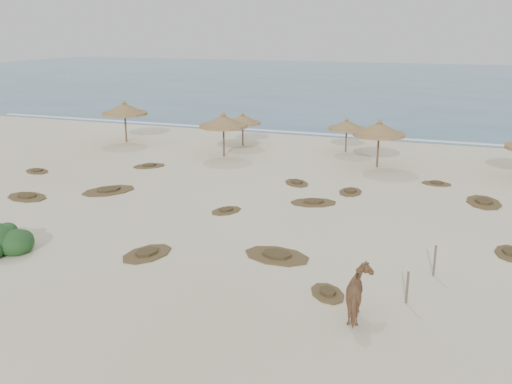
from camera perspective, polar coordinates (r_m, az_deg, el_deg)
ground at (r=22.12m, az=-2.17°, el=-6.15°), size 160.00×160.00×0.00m
ocean at (r=94.62m, az=15.50°, el=10.52°), size 200.00×100.00×0.01m
foam_line at (r=46.36m, az=10.08°, el=5.50°), size 70.00×0.60×0.01m
palapa_0 at (r=44.13m, az=-13.01°, el=8.04°), size 3.91×3.91×3.18m
palapa_1 at (r=38.19m, az=-3.28°, el=7.03°), size 3.85×3.85×3.02m
palapa_2 at (r=41.77m, az=-1.34°, el=7.25°), size 3.48×3.48×2.47m
palapa_3 at (r=40.02m, az=9.06°, el=6.60°), size 3.00×3.00×2.42m
palapa_4 at (r=35.88m, az=12.22°, el=6.11°), size 4.17×4.17×3.03m
horse at (r=17.43m, az=10.34°, el=-10.07°), size 1.13×1.93×1.54m
fence_post_near at (r=18.74m, az=14.89°, el=-9.21°), size 0.09×0.09×1.07m
fence_post_far at (r=20.95m, az=17.44°, el=-6.57°), size 0.09×0.09×1.13m
scrub_0 at (r=31.42m, az=-21.93°, el=-0.43°), size 2.68×2.06×0.16m
scrub_1 at (r=31.25m, az=-14.53°, el=0.16°), size 3.15×3.42×0.16m
scrub_2 at (r=27.00m, az=-3.00°, el=-1.85°), size 1.65×1.94×0.16m
scrub_3 at (r=28.36m, az=5.77°, el=-1.02°), size 2.67×2.22×0.16m
scrub_4 at (r=24.09m, az=24.11°, el=-5.58°), size 1.19×1.81×0.16m
scrub_5 at (r=30.42m, az=21.81°, el=-0.94°), size 2.07×2.78×0.16m
scrub_6 at (r=36.29m, az=-10.63°, el=2.60°), size 2.36×2.34×0.16m
scrub_7 at (r=30.44m, az=9.42°, el=0.04°), size 1.23×1.84×0.16m
scrub_8 at (r=36.81m, az=-21.05°, el=1.98°), size 2.09×1.79×0.16m
scrub_9 at (r=21.80m, az=2.09°, el=-6.35°), size 2.93×2.18×0.16m
scrub_10 at (r=33.18m, az=17.61°, el=0.84°), size 1.68×1.16×0.16m
scrub_11 at (r=22.37m, az=-10.85°, el=-6.04°), size 1.99×2.54×0.16m
scrub_12 at (r=19.03m, az=7.16°, el=-9.97°), size 1.72×1.88×0.16m
scrub_13 at (r=31.82m, az=4.08°, el=0.93°), size 2.06×2.19×0.16m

